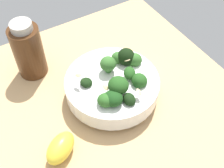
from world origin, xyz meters
The scene contains 4 objects.
ground_plane centered at (0.00, 0.00, -2.11)cm, with size 63.74×63.74×4.22cm, color tan.
bowl_of_broccoli centered at (3.31, 1.15, 3.95)cm, with size 21.30×21.30×10.25cm.
lemon_wedge centered at (-13.43, -6.33, 2.27)cm, with size 7.52×4.45×4.54cm, color yellow.
bottle_tall centered at (-9.85, 18.34, 7.04)cm, with size 7.12×7.12×14.97cm.
Camera 1 is at (-18.88, -35.13, 54.07)cm, focal length 46.59 mm.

